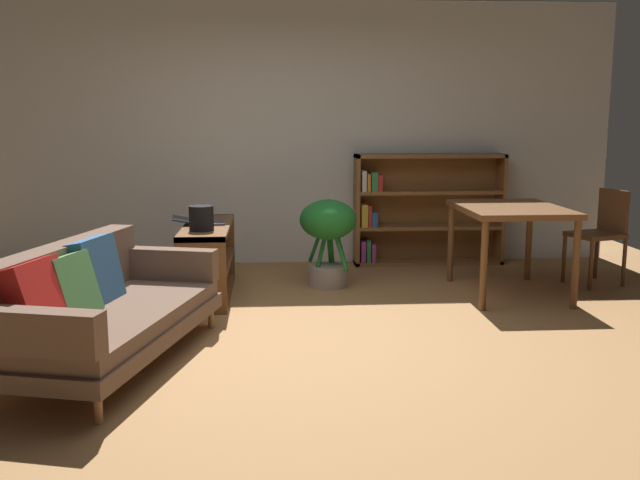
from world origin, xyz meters
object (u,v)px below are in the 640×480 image
Objects in this scene: bookshelf at (421,209)px; open_laptop at (201,221)px; media_console at (208,260)px; dining_table at (510,216)px; potted_floor_plant at (328,231)px; desk_speaker at (201,218)px; fabric_couch at (93,306)px; dining_chair_near at (601,231)px.

open_laptop is at bearing -151.83° from bookshelf.
media_console is 1.16× the size of dining_table.
media_console is 2.47m from bookshelf.
media_console is 1.65× the size of potted_floor_plant.
bookshelf is (2.14, 1.56, -0.14)m from desk_speaker.
potted_floor_plant is 1.46m from bookshelf.
media_console is 6.53× the size of desk_speaker.
potted_floor_plant is at bearing 50.46° from fabric_couch.
desk_speaker is at bearing -84.34° from open_laptop.
dining_table is at bearing 3.45° from desk_speaker.
dining_table is 0.73× the size of bookshelf.
dining_chair_near reaches higher than open_laptop.
dining_table is 1.04m from dining_chair_near.
bookshelf is at bearing 28.17° from open_laptop.
fabric_couch reaches higher than media_console.
bookshelf reaches higher than dining_chair_near.
dining_chair_near reaches higher than dining_table.
potted_floor_plant is (1.62, 1.97, 0.13)m from fabric_couch.
media_console is 3.58m from dining_chair_near.
dining_chair_near is at bearing 2.62° from media_console.
potted_floor_plant reaches higher than fabric_couch.
fabric_couch is 4.01m from bookshelf.
potted_floor_plant is (1.12, 0.16, -0.13)m from open_laptop.
fabric_couch is at bearing -129.54° from potted_floor_plant.
dining_chair_near is at bearing 7.53° from desk_speaker.
bookshelf reaches higher than dining_table.
dining_chair_near is at bearing -36.70° from bookshelf.
dining_chair_near is at bearing 18.00° from dining_table.
dining_chair_near is (3.59, 0.47, -0.22)m from desk_speaker.
dining_chair_near is at bearing -1.80° from potted_floor_plant.
bookshelf reaches higher than potted_floor_plant.
potted_floor_plant is at bearing 27.17° from desk_speaker.
media_console is at bearing 176.63° from dining_table.
potted_floor_plant is 0.92× the size of dining_chair_near.
desk_speaker is at bearing -92.93° from media_console.
open_laptop is at bearing 124.05° from media_console.
bookshelf is at bearing 36.08° from desk_speaker.
media_console is (0.56, 1.72, -0.07)m from fabric_couch.
dining_table is (2.62, 0.16, -0.03)m from desk_speaker.
potted_floor_plant is at bearing -136.54° from bookshelf.
open_laptop is 0.41× the size of dining_table.
bookshelf is at bearing 30.44° from media_console.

